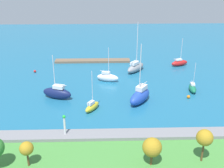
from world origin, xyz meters
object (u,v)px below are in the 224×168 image
Objects in this scene: park_tree_east at (27,149)px; sailboat_gray_center_basin at (136,67)px; sailboat_yellow_lone_north at (92,106)px; mooring_buoy_orange at (188,97)px; harbor_beacon at (64,123)px; park_tree_mideast at (205,138)px; sailboat_blue_east_end at (140,96)px; sailboat_red_by_breakwater at (179,63)px; mooring_buoy_red at (35,71)px; sailboat_green_lone_south at (192,88)px; sailboat_navy_outer_mooring at (57,93)px; pier_dock at (93,61)px; sailboat_white_along_channel at (108,77)px; park_tree_midwest at (152,147)px.

sailboat_gray_center_basin is at bearing -115.97° from park_tree_east.
sailboat_yellow_lone_north is 22.89m from mooring_buoy_orange.
sailboat_yellow_lone_north reaches higher than mooring_buoy_orange.
park_tree_mideast is (-21.59, 7.06, 1.37)m from harbor_beacon.
sailboat_yellow_lone_north is (10.65, 3.38, -0.73)m from sailboat_blue_east_end.
mooring_buoy_red is at bearing 165.26° from sailboat_red_by_breakwater.
sailboat_green_lone_south is at bearing -118.05° from mooring_buoy_orange.
harbor_beacon is at bearing -121.32° from park_tree_east.
sailboat_blue_east_end is at bearing -40.32° from sailboat_yellow_lone_north.
sailboat_navy_outer_mooring is 19.78m from mooring_buoy_red.
park_tree_mideast is 0.52× the size of sailboat_navy_outer_mooring.
park_tree_east is at bearing -172.81° from sailboat_yellow_lone_north.
pier_dock is 1.76× the size of sailboat_blue_east_end.
park_tree_east is (7.69, 51.74, 3.68)m from pier_dock.
mooring_buoy_red is at bearing -43.02° from sailboat_navy_outer_mooring.
sailboat_white_along_channel reaches higher than pier_dock.
harbor_beacon is 22.76m from park_tree_mideast.
sailboat_green_lone_south reaches higher than park_tree_mideast.
sailboat_blue_east_end is (-19.39, -22.23, -2.38)m from park_tree_east.
harbor_beacon is 37.57m from mooring_buoy_red.
sailboat_green_lone_south reaches higher than mooring_buoy_red.
sailboat_navy_outer_mooring is (7.25, 26.81, 1.10)m from pier_dock.
sailboat_blue_east_end is (13.68, 5.66, 0.77)m from sailboat_green_lone_south.
harbor_beacon is at bearing 32.11° from mooring_buoy_orange.
sailboat_white_along_channel is at bearing 160.69° from mooring_buoy_red.
sailboat_gray_center_basin is at bearing -60.18° from mooring_buoy_orange.
sailboat_white_along_channel is at bearing -172.70° from sailboat_red_by_breakwater.
sailboat_blue_east_end is 17.71× the size of mooring_buoy_orange.
pier_dock is 2.59× the size of sailboat_white_along_channel.
pier_dock is 27.79m from sailboat_navy_outer_mooring.
park_tree_east is (18.25, -0.33, -0.06)m from park_tree_midwest.
sailboat_red_by_breakwater is at bearing -99.18° from mooring_buoy_orange.
sailboat_green_lone_south is 10.32× the size of mooring_buoy_red.
sailboat_white_along_channel is 12.06× the size of mooring_buoy_orange.
sailboat_green_lone_south is 0.85× the size of sailboat_yellow_lone_north.
sailboat_gray_center_basin is at bearing 56.67° from sailboat_white_along_channel.
park_tree_east is at bearing 37.79° from mooring_buoy_orange.
sailboat_navy_outer_mooring is at bearing -1.64° from mooring_buoy_orange.
sailboat_navy_outer_mooring is at bearing 169.80° from sailboat_gray_center_basin.
mooring_buoy_red is (16.45, 9.33, 0.03)m from pier_dock.
park_tree_midwest reaches higher than park_tree_east.
park_tree_east reaches higher than mooring_buoy_red.
park_tree_east is 43.46m from mooring_buoy_red.
sailboat_red_by_breakwater is at bearing -128.00° from sailboat_navy_outer_mooring.
park_tree_mideast is at bearing -8.32° from sailboat_green_lone_south.
sailboat_yellow_lone_north reaches higher than harbor_beacon.
sailboat_blue_east_end reaches higher than harbor_beacon.
sailboat_gray_center_basin is at bearing -133.18° from sailboat_green_lone_south.
park_tree_midwest is at bearing 150.57° from harbor_beacon.
park_tree_east is 0.28× the size of sailboat_gray_center_basin.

